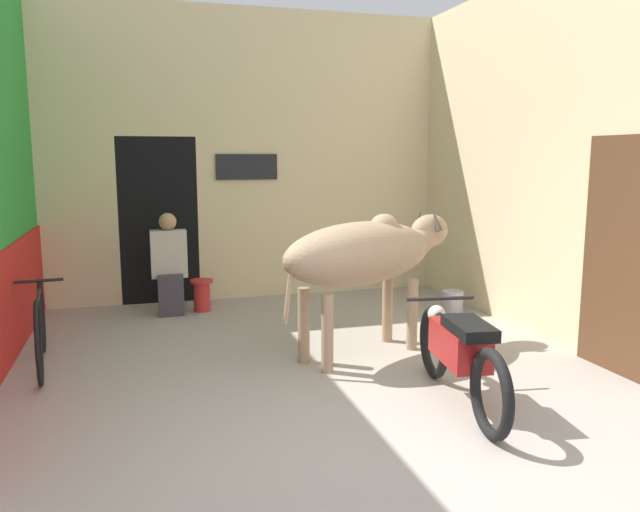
{
  "coord_description": "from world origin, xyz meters",
  "views": [
    {
      "loc": [
        -1.43,
        -3.52,
        1.91
      ],
      "look_at": [
        0.23,
        2.17,
        0.97
      ],
      "focal_mm": 35.0,
      "sensor_mm": 36.0,
      "label": 1
    }
  ],
  "objects_px": {
    "plastic_stool": "(202,294)",
    "motorcycle_near": "(459,352)",
    "bucket": "(453,301)",
    "shopkeeper_seated": "(169,262)",
    "bicycle": "(40,327)",
    "cow": "(367,254)"
  },
  "relations": [
    {
      "from": "plastic_stool",
      "to": "motorcycle_near",
      "type": "bearing_deg",
      "value": -65.45
    },
    {
      "from": "motorcycle_near",
      "to": "bucket",
      "type": "distance_m",
      "value": 3.01
    },
    {
      "from": "shopkeeper_seated",
      "to": "motorcycle_near",
      "type": "bearing_deg",
      "value": -60.55
    },
    {
      "from": "bicycle",
      "to": "plastic_stool",
      "type": "bearing_deg",
      "value": 46.25
    },
    {
      "from": "shopkeeper_seated",
      "to": "bucket",
      "type": "bearing_deg",
      "value": -14.66
    },
    {
      "from": "cow",
      "to": "bucket",
      "type": "height_order",
      "value": "cow"
    },
    {
      "from": "cow",
      "to": "bicycle",
      "type": "bearing_deg",
      "value": 170.91
    },
    {
      "from": "plastic_stool",
      "to": "bucket",
      "type": "bearing_deg",
      "value": -16.54
    },
    {
      "from": "bicycle",
      "to": "bucket",
      "type": "height_order",
      "value": "bicycle"
    },
    {
      "from": "plastic_stool",
      "to": "bucket",
      "type": "relative_size",
      "value": 1.54
    },
    {
      "from": "bicycle",
      "to": "shopkeeper_seated",
      "type": "xyz_separation_m",
      "value": [
        1.24,
        1.69,
        0.27
      ]
    },
    {
      "from": "motorcycle_near",
      "to": "shopkeeper_seated",
      "type": "xyz_separation_m",
      "value": [
        -2.0,
        3.55,
        0.22
      ]
    },
    {
      "from": "bucket",
      "to": "shopkeeper_seated",
      "type": "bearing_deg",
      "value": 165.34
    },
    {
      "from": "cow",
      "to": "plastic_stool",
      "type": "bearing_deg",
      "value": 122.31
    },
    {
      "from": "cow",
      "to": "motorcycle_near",
      "type": "height_order",
      "value": "cow"
    },
    {
      "from": "shopkeeper_seated",
      "to": "plastic_stool",
      "type": "height_order",
      "value": "shopkeeper_seated"
    },
    {
      "from": "motorcycle_near",
      "to": "bucket",
      "type": "xyz_separation_m",
      "value": [
        1.38,
        2.66,
        -0.29
      ]
    },
    {
      "from": "plastic_stool",
      "to": "bucket",
      "type": "xyz_separation_m",
      "value": [
        3.0,
        -0.89,
        -0.08
      ]
    },
    {
      "from": "motorcycle_near",
      "to": "shopkeeper_seated",
      "type": "height_order",
      "value": "shopkeeper_seated"
    },
    {
      "from": "motorcycle_near",
      "to": "plastic_stool",
      "type": "xyz_separation_m",
      "value": [
        -1.62,
        3.56,
        -0.21
      ]
    },
    {
      "from": "cow",
      "to": "shopkeeper_seated",
      "type": "height_order",
      "value": "cow"
    },
    {
      "from": "shopkeeper_seated",
      "to": "plastic_stool",
      "type": "xyz_separation_m",
      "value": [
        0.38,
        0.01,
        -0.43
      ]
    }
  ]
}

